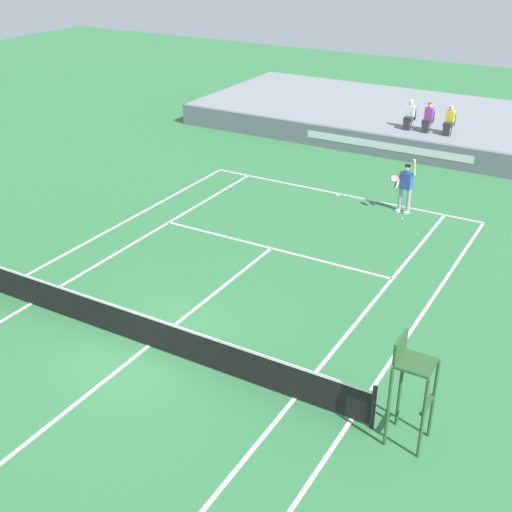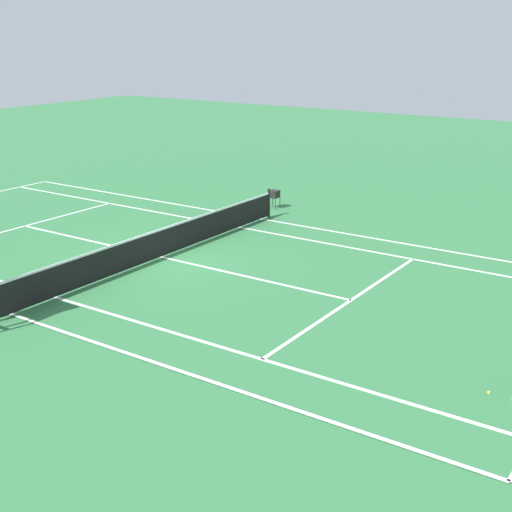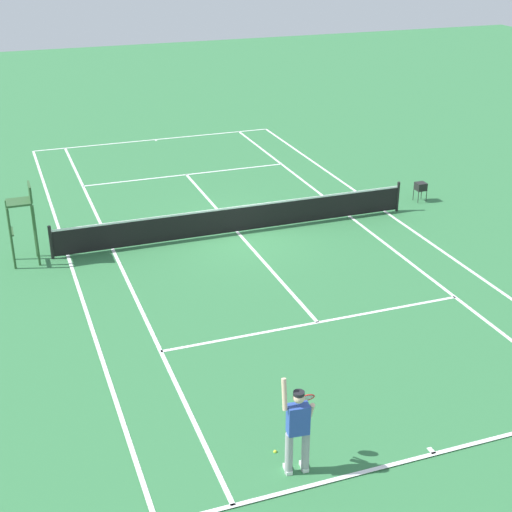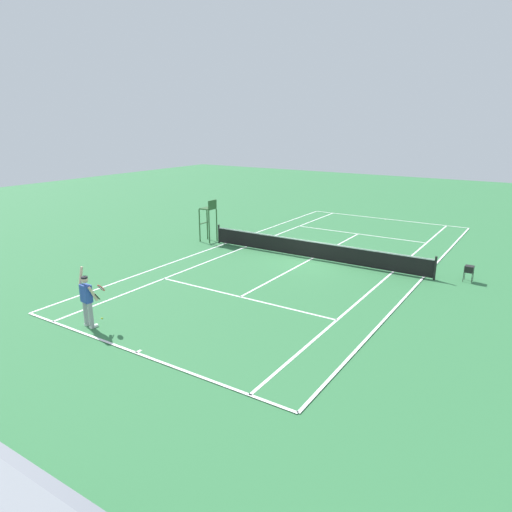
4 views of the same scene
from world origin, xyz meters
TOP-DOWN VIEW (x-y plane):
  - ground_plane at (0.00, 0.00)m, footprint 80.00×80.00m
  - court at (0.00, 0.00)m, footprint 11.08×23.88m
  - net at (0.00, 0.00)m, footprint 11.98×0.10m
  - tennis_ball at (2.89, 10.79)m, footprint 0.07×0.07m
  - ball_hopper at (-7.23, -0.60)m, footprint 0.36×0.36m

SIDE VIEW (x-z plane):
  - ground_plane at x=0.00m, z-range 0.00..0.00m
  - court at x=0.00m, z-range 0.00..0.02m
  - tennis_ball at x=2.89m, z-range 0.00..0.07m
  - net at x=0.00m, z-range -0.01..1.06m
  - ball_hopper at x=-7.23m, z-range 0.22..0.92m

